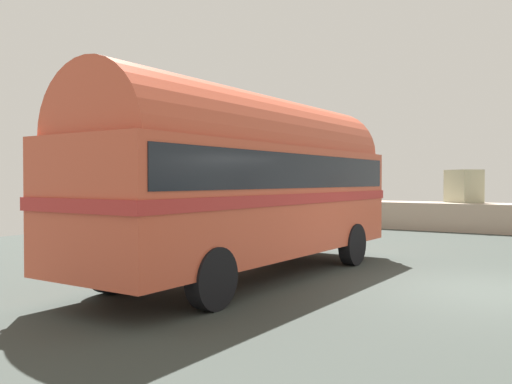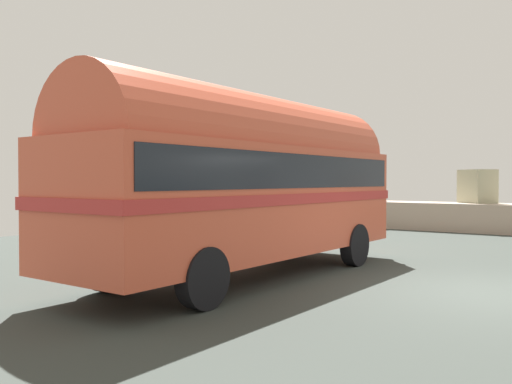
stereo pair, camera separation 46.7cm
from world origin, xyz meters
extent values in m
cube|color=#333934|center=(0.00, 0.00, 0.01)|extent=(32.00, 26.00, 0.02)
sphere|color=#A38786|center=(-11.92, 11.50, 1.77)|extent=(1.34, 1.34, 1.34)
sphere|color=#B3888B|center=(-7.17, 11.56, 1.71)|extent=(1.22, 1.22, 1.22)
cube|color=#A4A182|center=(-2.97, 12.19, 1.75)|extent=(1.59, 1.55, 1.30)
cylinder|color=black|center=(-5.42, 1.48, 0.50)|extent=(0.30, 0.97, 0.96)
cylinder|color=black|center=(-3.21, 1.44, 0.50)|extent=(0.30, 0.97, 0.96)
cylinder|color=black|center=(-5.51, -3.73, 0.50)|extent=(0.30, 0.97, 0.96)
cylinder|color=black|center=(-3.30, -3.77, 0.50)|extent=(0.30, 0.97, 0.96)
cube|color=#C74F35|center=(-4.36, -1.15, 1.57)|extent=(2.55, 8.44, 2.10)
cylinder|color=#C74F35|center=(-4.36, -1.15, 2.62)|extent=(2.35, 8.10, 2.20)
cube|color=#B22E2B|center=(-4.36, -1.15, 1.63)|extent=(2.60, 8.53, 0.20)
cube|color=black|center=(-4.36, -1.15, 2.15)|extent=(2.58, 8.11, 0.64)
cube|color=silver|center=(-4.28, 3.12, 0.70)|extent=(2.28, 0.20, 0.28)
camera|label=1|loc=(1.61, -10.22, 1.97)|focal=37.91mm
camera|label=2|loc=(2.00, -9.96, 1.97)|focal=37.91mm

